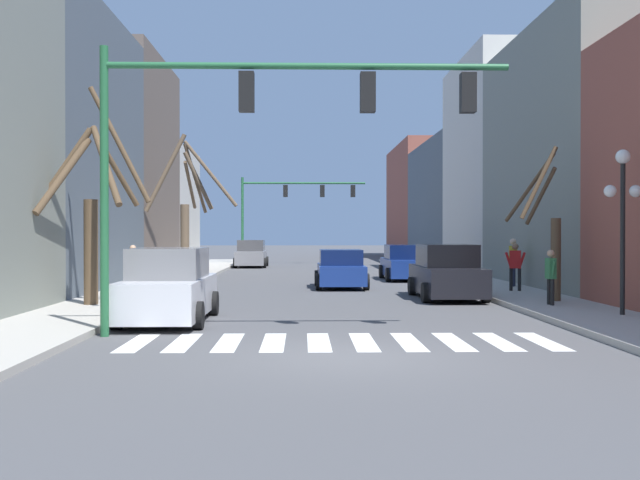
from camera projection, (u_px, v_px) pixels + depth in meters
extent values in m
plane|color=#4C4C4F|center=(346.00, 357.00, 13.17)|extent=(240.00, 240.00, 0.00)
cube|color=#515B66|center=(31.00, 152.00, 27.80)|extent=(6.00, 11.07, 10.44)
cube|color=#66564C|center=(105.00, 168.00, 38.23)|extent=(6.00, 9.81, 11.08)
cube|color=beige|center=(143.00, 209.00, 47.40)|extent=(6.00, 8.50, 7.48)
cube|color=gray|center=(596.00, 160.00, 29.56)|extent=(6.00, 12.59, 10.13)
cube|color=beige|center=(515.00, 166.00, 40.95)|extent=(6.00, 10.22, 11.68)
cube|color=#515B66|center=(464.00, 203.00, 53.63)|extent=(6.00, 15.14, 8.63)
cube|color=#934C3D|center=(428.00, 202.00, 68.97)|extent=(6.00, 15.57, 10.20)
cube|color=white|center=(138.00, 343.00, 14.84)|extent=(0.45, 2.60, 0.01)
cube|color=white|center=(183.00, 342.00, 14.87)|extent=(0.45, 2.60, 0.01)
cube|color=white|center=(229.00, 342.00, 14.89)|extent=(0.45, 2.60, 0.01)
cube|color=white|center=(274.00, 342.00, 14.91)|extent=(0.45, 2.60, 0.01)
cube|color=white|center=(319.00, 342.00, 14.93)|extent=(0.45, 2.60, 0.01)
cube|color=white|center=(364.00, 342.00, 14.95)|extent=(0.45, 2.60, 0.01)
cube|color=white|center=(408.00, 342.00, 14.97)|extent=(0.45, 2.60, 0.01)
cube|color=white|center=(453.00, 342.00, 14.99)|extent=(0.45, 2.60, 0.01)
cube|color=white|center=(498.00, 341.00, 15.02)|extent=(0.45, 2.60, 0.01)
cube|color=white|center=(542.00, 341.00, 15.04)|extent=(0.45, 2.60, 0.01)
cylinder|color=#236038|center=(104.00, 192.00, 15.72)|extent=(0.18, 0.18, 6.11)
cylinder|color=#236038|center=(307.00, 66.00, 15.79)|extent=(8.54, 0.14, 0.14)
cube|color=black|center=(247.00, 92.00, 15.77)|extent=(0.32, 0.28, 0.84)
cube|color=black|center=(368.00, 93.00, 15.83)|extent=(0.32, 0.28, 0.84)
cube|color=black|center=(468.00, 93.00, 15.88)|extent=(0.32, 0.28, 0.84)
cylinder|color=#236038|center=(242.00, 221.00, 52.01)|extent=(0.18, 0.18, 6.07)
cylinder|color=#236038|center=(304.00, 183.00, 52.09)|extent=(8.56, 0.14, 0.14)
cube|color=black|center=(285.00, 191.00, 52.06)|extent=(0.32, 0.28, 0.84)
cube|color=black|center=(322.00, 191.00, 52.12)|extent=(0.32, 0.28, 0.84)
cube|color=black|center=(353.00, 191.00, 52.18)|extent=(0.32, 0.28, 0.84)
cylinder|color=black|center=(623.00, 239.00, 18.57)|extent=(0.12, 0.12, 3.75)
sphere|color=white|center=(623.00, 157.00, 18.55)|extent=(0.36, 0.36, 0.36)
sphere|color=white|center=(610.00, 191.00, 18.55)|extent=(0.31, 0.31, 0.31)
sphere|color=white|center=(636.00, 191.00, 18.57)|extent=(0.31, 0.31, 0.31)
cube|color=silver|center=(169.00, 296.00, 18.32)|extent=(1.80, 4.75, 0.90)
cube|color=slate|center=(169.00, 263.00, 18.31)|extent=(1.65, 2.47, 0.74)
cylinder|color=black|center=(144.00, 303.00, 19.77)|extent=(0.22, 0.64, 0.64)
cylinder|color=black|center=(214.00, 303.00, 19.81)|extent=(0.22, 0.64, 0.64)
cylinder|color=black|center=(117.00, 316.00, 16.83)|extent=(0.22, 0.64, 0.64)
cylinder|color=black|center=(198.00, 315.00, 16.87)|extent=(0.22, 0.64, 0.64)
cube|color=navy|center=(341.00, 274.00, 29.78)|extent=(1.78, 4.12, 0.74)
cube|color=#0E1C46|center=(341.00, 257.00, 29.78)|extent=(1.64, 2.14, 0.61)
cylinder|color=black|center=(317.00, 278.00, 31.04)|extent=(0.22, 0.64, 0.64)
cylinder|color=black|center=(361.00, 278.00, 31.08)|extent=(0.22, 0.64, 0.64)
cylinder|color=black|center=(319.00, 282.00, 28.49)|extent=(0.22, 0.64, 0.64)
cylinder|color=black|center=(366.00, 282.00, 28.53)|extent=(0.22, 0.64, 0.64)
cube|color=navy|center=(405.00, 267.00, 34.83)|extent=(1.85, 4.59, 0.80)
cube|color=#0E1C46|center=(405.00, 252.00, 34.82)|extent=(1.71, 2.39, 0.66)
cylinder|color=black|center=(382.00, 271.00, 36.23)|extent=(0.22, 0.64, 0.64)
cylinder|color=black|center=(420.00, 271.00, 36.28)|extent=(0.22, 0.64, 0.64)
cylinder|color=black|center=(388.00, 275.00, 33.39)|extent=(0.22, 0.64, 0.64)
cylinder|color=black|center=(431.00, 275.00, 33.43)|extent=(0.22, 0.64, 0.64)
cube|color=gray|center=(251.00, 258.00, 48.00)|extent=(1.79, 4.50, 0.86)
cube|color=#464648|center=(251.00, 245.00, 47.99)|extent=(1.65, 2.34, 0.70)
cylinder|color=black|center=(239.00, 261.00, 49.37)|extent=(0.22, 0.64, 0.64)
cylinder|color=black|center=(267.00, 261.00, 49.42)|extent=(0.22, 0.64, 0.64)
cylinder|color=black|center=(235.00, 263.00, 46.58)|extent=(0.22, 0.64, 0.64)
cylinder|color=black|center=(265.00, 263.00, 46.63)|extent=(0.22, 0.64, 0.64)
cube|color=black|center=(447.00, 280.00, 24.82)|extent=(1.85, 4.73, 0.90)
cube|color=black|center=(447.00, 255.00, 24.82)|extent=(1.70, 2.46, 0.73)
cylinder|color=black|center=(412.00, 286.00, 26.27)|extent=(0.22, 0.64, 0.64)
cylinder|color=black|center=(465.00, 286.00, 26.32)|extent=(0.22, 0.64, 0.64)
cylinder|color=black|center=(426.00, 293.00, 23.34)|extent=(0.22, 0.64, 0.64)
cylinder|color=black|center=(486.00, 293.00, 23.38)|extent=(0.22, 0.64, 0.64)
cylinder|color=#4C4C51|center=(130.00, 281.00, 25.41)|extent=(0.11, 0.11, 0.77)
cylinder|color=#4C4C51|center=(136.00, 281.00, 25.64)|extent=(0.11, 0.11, 0.77)
cube|color=gold|center=(133.00, 261.00, 25.52)|extent=(0.39, 0.43, 0.61)
sphere|color=tan|center=(133.00, 248.00, 25.52)|extent=(0.22, 0.22, 0.22)
cylinder|color=gold|center=(128.00, 262.00, 25.34)|extent=(0.22, 0.26, 0.59)
cylinder|color=gold|center=(138.00, 262.00, 25.70)|extent=(0.22, 0.26, 0.59)
cylinder|color=#282D47|center=(512.00, 275.00, 28.39)|extent=(0.13, 0.13, 0.87)
cylinder|color=#282D47|center=(514.00, 275.00, 28.68)|extent=(0.13, 0.13, 0.87)
cube|color=gold|center=(513.00, 255.00, 28.53)|extent=(0.40, 0.49, 0.68)
sphere|color=beige|center=(513.00, 242.00, 28.52)|extent=(0.24, 0.24, 0.24)
cylinder|color=gold|center=(512.00, 256.00, 28.31)|extent=(0.22, 0.31, 0.66)
cylinder|color=gold|center=(514.00, 256.00, 28.75)|extent=(0.22, 0.31, 0.66)
cylinder|color=black|center=(549.00, 291.00, 21.25)|extent=(0.11, 0.11, 0.74)
cylinder|color=black|center=(552.00, 292.00, 20.98)|extent=(0.11, 0.11, 0.74)
cube|color=#337542|center=(551.00, 268.00, 21.11)|extent=(0.22, 0.37, 0.58)
sphere|color=tan|center=(551.00, 253.00, 21.11)|extent=(0.21, 0.21, 0.21)
cylinder|color=#337542|center=(548.00, 269.00, 21.32)|extent=(0.09, 0.26, 0.56)
cylinder|color=#337542|center=(553.00, 270.00, 20.90)|extent=(0.09, 0.26, 0.56)
cylinder|color=black|center=(511.00, 279.00, 26.31)|extent=(0.12, 0.12, 0.79)
cylinder|color=black|center=(519.00, 280.00, 26.22)|extent=(0.12, 0.12, 0.79)
cube|color=red|center=(515.00, 259.00, 26.26)|extent=(0.44, 0.33, 0.62)
sphere|color=#8C664C|center=(515.00, 246.00, 26.25)|extent=(0.22, 0.22, 0.22)
cylinder|color=red|center=(509.00, 261.00, 26.32)|extent=(0.29, 0.17, 0.61)
cylinder|color=red|center=(522.00, 261.00, 26.19)|extent=(0.29, 0.17, 0.61)
cylinder|color=brown|center=(556.00, 259.00, 22.39)|extent=(0.30, 0.30, 2.48)
cylinder|color=brown|center=(541.00, 196.00, 22.93)|extent=(0.64, 1.26, 1.76)
cylinder|color=brown|center=(529.00, 188.00, 23.07)|extent=(1.16, 1.58, 2.11)
cylinder|color=brown|center=(539.00, 183.00, 22.37)|extent=(1.15, 0.16, 2.20)
cylinder|color=brown|center=(185.00, 241.00, 33.88)|extent=(0.40, 0.40, 3.33)
cylinder|color=brown|center=(195.00, 179.00, 34.25)|extent=(1.00, 0.93, 3.17)
cylinder|color=brown|center=(210.00, 174.00, 33.75)|extent=(2.49, 0.44, 3.04)
cylinder|color=brown|center=(198.00, 181.00, 34.11)|extent=(1.34, 0.69, 2.66)
cylinder|color=brown|center=(190.00, 185.00, 34.82)|extent=(0.32, 2.05, 2.13)
cylinder|color=brown|center=(165.00, 173.00, 33.65)|extent=(1.86, 0.57, 3.58)
cylinder|color=brown|center=(91.00, 252.00, 21.28)|extent=(0.40, 0.40, 2.99)
cylinder|color=brown|center=(115.00, 167.00, 21.79)|extent=(1.22, 1.21, 2.31)
cylinder|color=brown|center=(106.00, 165.00, 20.46)|extent=(1.34, 1.85, 2.43)
cylinder|color=brown|center=(63.00, 175.00, 20.45)|extent=(1.15, 1.81, 2.32)
cylinder|color=brown|center=(120.00, 144.00, 21.17)|extent=(1.83, 0.37, 3.34)
cylinder|color=brown|center=(64.00, 168.00, 21.06)|extent=(1.56, 0.57, 2.36)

